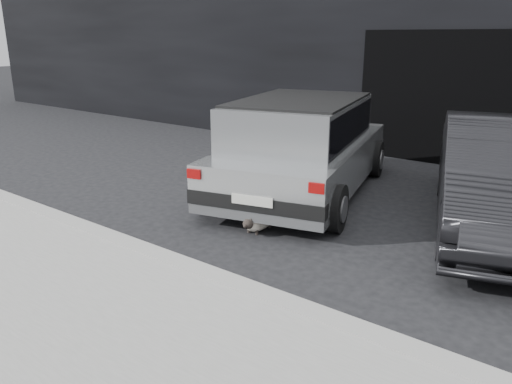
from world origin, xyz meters
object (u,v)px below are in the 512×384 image
Objects in this scene: second_car at (504,177)px; silver_hatchback at (302,143)px; cat_siamese at (257,223)px; cat_white at (273,205)px.

silver_hatchback is at bearing 167.38° from second_car.
cat_siamese is at bearing -159.13° from second_car.
second_car reaches higher than cat_siamese.
silver_hatchback is 1.03× the size of second_car.
silver_hatchback is 6.03× the size of cat_siamese.
silver_hatchback is 1.94m from cat_siamese.
cat_siamese is (0.44, -1.74, -0.74)m from silver_hatchback.
cat_white is at bearing -168.03° from second_car.
cat_siamese is at bearing -90.51° from silver_hatchback.
cat_white reaches higher than cat_siamese.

